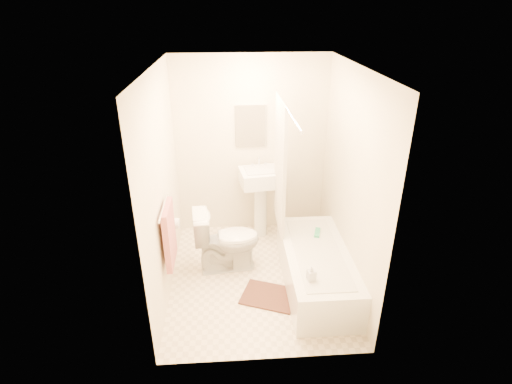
{
  "coord_description": "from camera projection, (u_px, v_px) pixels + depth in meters",
  "views": [
    {
      "loc": [
        -0.28,
        -3.82,
        2.96
      ],
      "look_at": [
        0.0,
        0.25,
        1.0
      ],
      "focal_mm": 28.0,
      "sensor_mm": 36.0,
      "label": 1
    }
  ],
  "objects": [
    {
      "name": "bath_mat",
      "position": [
        269.0,
        296.0,
        4.41
      ],
      "size": [
        0.69,
        0.61,
        0.02
      ],
      "primitive_type": "cube",
      "rotation": [
        0.0,
        0.0,
        -0.37
      ],
      "color": "#47251C",
      "rests_on": "floor"
    },
    {
      "name": "sink",
      "position": [
        261.0,
        200.0,
        5.36
      ],
      "size": [
        0.6,
        0.51,
        1.07
      ],
      "primitive_type": null,
      "rotation": [
        0.0,
        0.0,
        0.14
      ],
      "color": "white",
      "rests_on": "floor"
    },
    {
      "name": "towel",
      "position": [
        169.0,
        235.0,
        4.11
      ],
      "size": [
        0.06,
        0.45,
        0.66
      ],
      "primitive_type": "cube",
      "color": "#CC7266",
      "rests_on": "towel_bar"
    },
    {
      "name": "ceiling",
      "position": [
        258.0,
        67.0,
        3.69
      ],
      "size": [
        2.4,
        2.4,
        0.0
      ],
      "primitive_type": "plane",
      "color": "white",
      "rests_on": "ground"
    },
    {
      "name": "curtain_rod",
      "position": [
        287.0,
        107.0,
        3.97
      ],
      "size": [
        0.03,
        1.7,
        0.03
      ],
      "primitive_type": "cylinder",
      "rotation": [
        1.57,
        0.0,
        0.0
      ],
      "color": "silver",
      "rests_on": "wall_back"
    },
    {
      "name": "toilet",
      "position": [
        227.0,
        240.0,
        4.75
      ],
      "size": [
        0.82,
        0.52,
        0.77
      ],
      "primitive_type": "imported",
      "rotation": [
        0.0,
        0.0,
        1.68
      ],
      "color": "white",
      "rests_on": "floor"
    },
    {
      "name": "floor",
      "position": [
        257.0,
        277.0,
        4.73
      ],
      "size": [
        2.4,
        2.4,
        0.0
      ],
      "primitive_type": "plane",
      "color": "beige",
      "rests_on": "ground"
    },
    {
      "name": "towel_bar",
      "position": [
        163.0,
        208.0,
        3.97
      ],
      "size": [
        0.02,
        0.6,
        0.02
      ],
      "primitive_type": "cylinder",
      "rotation": [
        1.57,
        0.0,
        0.0
      ],
      "color": "silver",
      "rests_on": "wall_left"
    },
    {
      "name": "wall_left",
      "position": [
        162.0,
        188.0,
        4.15
      ],
      "size": [
        0.02,
        2.4,
        2.4
      ],
      "primitive_type": "cube",
      "color": "beige",
      "rests_on": "ground"
    },
    {
      "name": "mirror",
      "position": [
        251.0,
        126.0,
        5.14
      ],
      "size": [
        0.4,
        0.03,
        0.55
      ],
      "primitive_type": "cube",
      "color": "white",
      "rests_on": "wall_back"
    },
    {
      "name": "wall_right",
      "position": [
        351.0,
        182.0,
        4.27
      ],
      "size": [
        0.02,
        2.4,
        2.4
      ],
      "primitive_type": "cube",
      "color": "beige",
      "rests_on": "ground"
    },
    {
      "name": "soap_bottle",
      "position": [
        311.0,
        273.0,
        3.93
      ],
      "size": [
        0.09,
        0.09,
        0.17
      ],
      "primitive_type": "imported",
      "rotation": [
        0.0,
        0.0,
        0.2
      ],
      "color": "silver",
      "rests_on": "bathtub"
    },
    {
      "name": "wall_back",
      "position": [
        251.0,
        148.0,
        5.29
      ],
      "size": [
        2.0,
        0.02,
        2.4
      ],
      "primitive_type": "cube",
      "color": "beige",
      "rests_on": "ground"
    },
    {
      "name": "bathtub",
      "position": [
        316.0,
        268.0,
        4.51
      ],
      "size": [
        0.7,
        1.59,
        0.45
      ],
      "primitive_type": null,
      "color": "white",
      "rests_on": "floor"
    },
    {
      "name": "toilet_paper",
      "position": [
        174.0,
        224.0,
        4.48
      ],
      "size": [
        0.11,
        0.12,
        0.12
      ],
      "primitive_type": "cylinder",
      "rotation": [
        0.0,
        1.57,
        0.0
      ],
      "color": "white",
      "rests_on": "wall_left"
    },
    {
      "name": "shower_curtain",
      "position": [
        280.0,
        165.0,
        4.67
      ],
      "size": [
        0.04,
        0.8,
        1.55
      ],
      "primitive_type": "cube",
      "color": "silver",
      "rests_on": "curtain_rod"
    },
    {
      "name": "scrub_brush",
      "position": [
        317.0,
        233.0,
        4.74
      ],
      "size": [
        0.11,
        0.21,
        0.04
      ],
      "primitive_type": "cube",
      "rotation": [
        0.0,
        0.0,
        -0.29
      ],
      "color": "#35A76E",
      "rests_on": "bathtub"
    }
  ]
}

